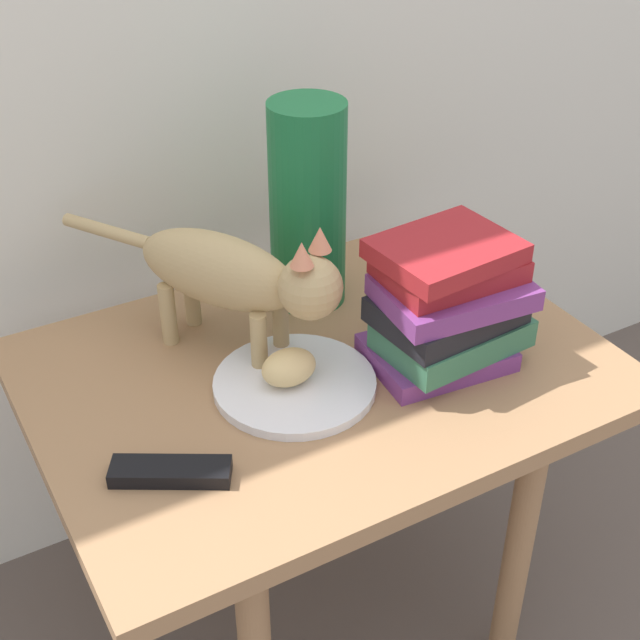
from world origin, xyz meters
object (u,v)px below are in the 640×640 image
(bread_roll, at_px, (289,367))
(tv_remote, at_px, (171,472))
(cat, at_px, (235,275))
(candle_jar, at_px, (439,275))
(plate, at_px, (295,384))
(green_vase, at_px, (308,206))
(side_table, at_px, (320,405))
(book_stack, at_px, (447,305))

(bread_roll, xyz_separation_m, tv_remote, (-0.21, -0.08, -0.03))
(cat, bearing_deg, candle_jar, -2.37)
(plate, relative_size, bread_roll, 2.89)
(green_vase, distance_m, tv_remote, 0.48)
(side_table, xyz_separation_m, candle_jar, (0.27, 0.08, 0.11))
(bread_roll, height_order, tv_remote, bread_roll)
(cat, height_order, tv_remote, cat)
(side_table, distance_m, plate, 0.10)
(green_vase, relative_size, tv_remote, 2.20)
(green_vase, xyz_separation_m, candle_jar, (0.19, -0.10, -0.13))
(book_stack, distance_m, tv_remote, 0.45)
(bread_roll, xyz_separation_m, candle_jar, (0.33, 0.10, -0.00))
(bread_roll, distance_m, tv_remote, 0.23)
(side_table, relative_size, tv_remote, 5.52)
(plate, relative_size, book_stack, 1.02)
(side_table, xyz_separation_m, bread_roll, (-0.07, -0.03, 0.11))
(bread_roll, height_order, cat, cat)
(green_vase, bearing_deg, cat, -153.07)
(bread_roll, bearing_deg, cat, 99.91)
(book_stack, height_order, green_vase, green_vase)
(cat, bearing_deg, side_table, -46.39)
(side_table, bearing_deg, plate, -153.27)
(candle_jar, bearing_deg, tv_remote, -160.77)
(cat, relative_size, tv_remote, 2.80)
(side_table, xyz_separation_m, plate, (-0.06, -0.03, 0.08))
(side_table, bearing_deg, green_vase, 66.20)
(plate, bearing_deg, tv_remote, -159.10)
(book_stack, distance_m, green_vase, 0.28)
(bread_roll, relative_size, green_vase, 0.24)
(cat, relative_size, candle_jar, 4.95)
(bread_roll, relative_size, candle_jar, 0.94)
(side_table, height_order, candle_jar, candle_jar)
(cat, relative_size, green_vase, 1.27)
(cat, xyz_separation_m, green_vase, (0.16, 0.08, 0.03))
(side_table, distance_m, cat, 0.24)
(plate, bearing_deg, bread_roll, 174.98)
(side_table, xyz_separation_m, cat, (-0.09, 0.09, 0.21))
(bread_roll, distance_m, cat, 0.15)
(candle_jar, bearing_deg, cat, 177.63)
(side_table, relative_size, candle_jar, 9.74)
(book_stack, xyz_separation_m, green_vase, (-0.09, 0.25, 0.07))
(plate, bearing_deg, candle_jar, 18.07)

